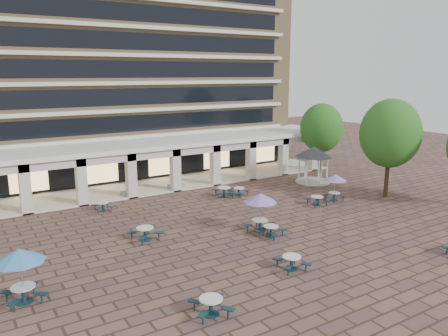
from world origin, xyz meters
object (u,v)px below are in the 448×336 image
(picnic_table_1, at_px, (211,305))
(planter_right, at_px, (176,184))
(gazebo, at_px, (314,156))
(planter_left, at_px, (130,191))
(picnic_table_2, at_px, (292,261))

(picnic_table_1, xyz_separation_m, planter_right, (8.11, 20.50, 0.02))
(gazebo, bearing_deg, planter_right, 159.68)
(planter_left, bearing_deg, planter_right, 0.00)
(planter_left, bearing_deg, picnic_table_2, -82.40)
(picnic_table_2, distance_m, planter_left, 18.99)
(gazebo, relative_size, planter_left, 2.52)
(planter_left, distance_m, planter_right, 4.51)
(picnic_table_1, xyz_separation_m, gazebo, (20.87, 15.77, 2.17))
(picnic_table_1, relative_size, gazebo, 0.53)
(picnic_table_1, height_order, picnic_table_2, picnic_table_1)
(picnic_table_2, distance_m, planter_right, 18.93)
(gazebo, bearing_deg, picnic_table_1, -142.91)
(picnic_table_2, bearing_deg, planter_left, 105.32)
(planter_right, bearing_deg, picnic_table_1, -111.59)
(gazebo, xyz_separation_m, planter_right, (-12.75, 4.72, -2.15))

